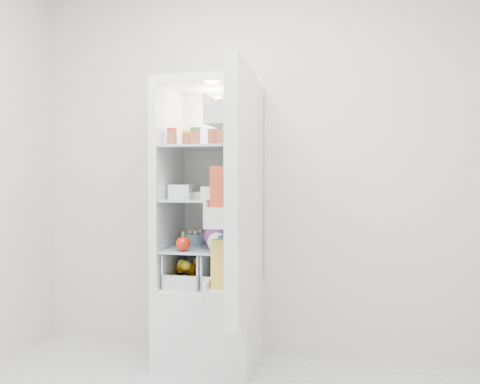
% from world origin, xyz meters
% --- Properties ---
extents(room_walls, '(3.02, 3.02, 2.61)m').
position_xyz_m(room_walls, '(0.00, 0.00, 1.59)').
color(room_walls, beige).
rests_on(room_walls, ground).
extents(refrigerator, '(0.60, 0.60, 1.80)m').
position_xyz_m(refrigerator, '(-0.20, 1.25, 0.67)').
color(refrigerator, white).
rests_on(refrigerator, ground).
extents(shelf_low, '(0.49, 0.53, 0.01)m').
position_xyz_m(shelf_low, '(-0.20, 1.19, 0.74)').
color(shelf_low, '#A5B7C2').
rests_on(shelf_low, refrigerator).
extents(shelf_mid, '(0.49, 0.53, 0.02)m').
position_xyz_m(shelf_mid, '(-0.20, 1.19, 1.05)').
color(shelf_mid, '#A5B7C2').
rests_on(shelf_mid, refrigerator).
extents(shelf_top, '(0.49, 0.53, 0.02)m').
position_xyz_m(shelf_top, '(-0.20, 1.19, 1.38)').
color(shelf_top, '#A5B7C2').
rests_on(shelf_top, refrigerator).
extents(crisper_left, '(0.23, 0.46, 0.22)m').
position_xyz_m(crisper_left, '(-0.32, 1.19, 0.61)').
color(crisper_left, silver).
rests_on(crisper_left, refrigerator).
extents(crisper_right, '(0.23, 0.46, 0.22)m').
position_xyz_m(crisper_right, '(-0.08, 1.19, 0.61)').
color(crisper_right, silver).
rests_on(crisper_right, refrigerator).
extents(condiment_jars, '(0.46, 0.34, 0.08)m').
position_xyz_m(condiment_jars, '(-0.21, 1.13, 1.43)').
color(condiment_jars, '#B21919').
rests_on(condiment_jars, shelf_top).
extents(squeeze_bottle, '(0.06, 0.06, 0.16)m').
position_xyz_m(squeeze_bottle, '(0.01, 1.32, 1.47)').
color(squeeze_bottle, white).
rests_on(squeeze_bottle, shelf_top).
extents(tub_white, '(0.14, 0.14, 0.09)m').
position_xyz_m(tub_white, '(-0.37, 1.14, 1.10)').
color(tub_white, white).
rests_on(tub_white, shelf_mid).
extents(tub_cream, '(0.15, 0.15, 0.08)m').
position_xyz_m(tub_cream, '(-0.13, 1.01, 1.10)').
color(tub_cream, silver).
rests_on(tub_cream, shelf_mid).
extents(tin_red, '(0.12, 0.12, 0.07)m').
position_xyz_m(tin_red, '(-0.01, 0.97, 1.09)').
color(tin_red, '#C9401E').
rests_on(tin_red, shelf_mid).
extents(foil_tray, '(0.16, 0.12, 0.04)m').
position_xyz_m(foil_tray, '(-0.22, 1.20, 1.08)').
color(foil_tray, '#B5B6BA').
rests_on(foil_tray, shelf_mid).
extents(tub_green, '(0.14, 0.17, 0.09)m').
position_xyz_m(tub_green, '(-0.03, 1.32, 1.10)').
color(tub_green, '#397E3F').
rests_on(tub_green, shelf_mid).
extents(red_cabbage, '(0.17, 0.17, 0.17)m').
position_xyz_m(red_cabbage, '(-0.12, 1.10, 0.83)').
color(red_cabbage, '#5F2162').
rests_on(red_cabbage, shelf_low).
extents(bell_pepper, '(0.09, 0.09, 0.09)m').
position_xyz_m(bell_pepper, '(-0.30, 0.97, 0.79)').
color(bell_pepper, '#B31E0B').
rests_on(bell_pepper, shelf_low).
extents(mushroom_bowl, '(0.18, 0.18, 0.07)m').
position_xyz_m(mushroom_bowl, '(-0.32, 1.28, 0.78)').
color(mushroom_bowl, '#7FA3BE').
rests_on(mushroom_bowl, shelf_low).
extents(salad_bag, '(0.12, 0.12, 0.12)m').
position_xyz_m(salad_bag, '(-0.09, 0.98, 0.81)').
color(salad_bag, '#B6DAA4').
rests_on(salad_bag, shelf_low).
extents(citrus_pile, '(0.20, 0.31, 0.16)m').
position_xyz_m(citrus_pile, '(-0.32, 1.17, 0.58)').
color(citrus_pile, orange).
rests_on(citrus_pile, refrigerator).
extents(veg_pile, '(0.16, 0.30, 0.10)m').
position_xyz_m(veg_pile, '(-0.07, 1.18, 0.56)').
color(veg_pile, '#1C4918').
rests_on(veg_pile, refrigerator).
extents(fridge_door, '(0.19, 0.60, 1.30)m').
position_xyz_m(fridge_door, '(0.11, 0.61, 1.09)').
color(fridge_door, white).
rests_on(fridge_door, refrigerator).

